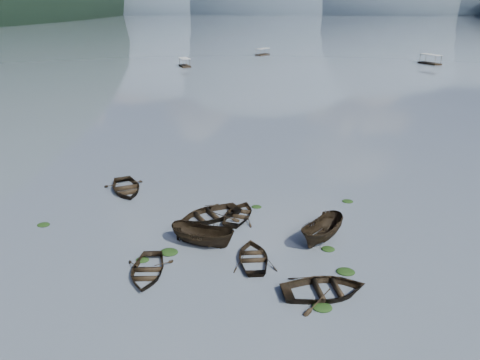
# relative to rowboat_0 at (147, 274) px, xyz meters

# --- Properties ---
(ground_plane) EXTENTS (2400.00, 2400.00, 0.00)m
(ground_plane) POSITION_rel_rowboat_0_xyz_m (4.43, -0.82, 0.00)
(ground_plane) COLOR #525B66
(haze_mtn_a) EXTENTS (520.00, 520.00, 280.00)m
(haze_mtn_a) POSITION_rel_rowboat_0_xyz_m (-255.57, 899.18, 0.00)
(haze_mtn_a) COLOR #475666
(haze_mtn_a) RESTS_ON ground
(haze_mtn_b) EXTENTS (520.00, 520.00, 340.00)m
(haze_mtn_b) POSITION_rel_rowboat_0_xyz_m (-55.57, 899.18, 0.00)
(haze_mtn_b) COLOR #475666
(haze_mtn_b) RESTS_ON ground
(haze_mtn_c) EXTENTS (520.00, 520.00, 260.00)m
(haze_mtn_c) POSITION_rel_rowboat_0_xyz_m (144.43, 899.18, 0.00)
(haze_mtn_c) COLOR #475666
(haze_mtn_c) RESTS_ON ground
(haze_mtn_d) EXTENTS (520.00, 520.00, 220.00)m
(haze_mtn_d) POSITION_rel_rowboat_0_xyz_m (324.43, 899.18, 0.00)
(haze_mtn_d) COLOR #475666
(haze_mtn_d) RESTS_ON ground
(rowboat_0) EXTENTS (3.65, 4.68, 0.88)m
(rowboat_0) POSITION_rel_rowboat_0_xyz_m (0.00, 0.00, 0.00)
(rowboat_0) COLOR black
(rowboat_0) RESTS_ON ground
(rowboat_1) EXTENTS (3.81, 4.77, 0.88)m
(rowboat_1) POSITION_rel_rowboat_0_xyz_m (4.70, 8.43, 0.00)
(rowboat_1) COLOR black
(rowboat_1) RESTS_ON ground
(rowboat_2) EXTENTS (4.98, 2.75, 1.82)m
(rowboat_2) POSITION_rel_rowboat_0_xyz_m (2.75, 3.85, 0.00)
(rowboat_2) COLOR black
(rowboat_2) RESTS_ON ground
(rowboat_3) EXTENTS (3.66, 4.59, 0.85)m
(rowboat_3) POSITION_rel_rowboat_0_xyz_m (6.43, 2.40, 0.00)
(rowboat_3) COLOR black
(rowboat_3) RESTS_ON ground
(rowboat_4) EXTENTS (5.81, 4.81, 1.04)m
(rowboat_4) POSITION_rel_rowboat_0_xyz_m (10.85, -0.63, 0.00)
(rowboat_4) COLOR black
(rowboat_4) RESTS_ON ground
(rowboat_5) EXTENTS (4.05, 5.03, 1.85)m
(rowboat_5) POSITION_rel_rowboat_0_xyz_m (11.03, 5.52, 0.00)
(rowboat_5) COLOR black
(rowboat_5) RESTS_ON ground
(rowboat_6) EXTENTS (5.63, 6.18, 1.05)m
(rowboat_6) POSITION_rel_rowboat_0_xyz_m (-6.03, 12.11, 0.00)
(rowboat_6) COLOR black
(rowboat_6) RESTS_ON ground
(rowboat_7) EXTENTS (6.28, 6.03, 1.06)m
(rowboat_7) POSITION_rel_rowboat_0_xyz_m (2.41, 7.89, 0.00)
(rowboat_7) COLOR black
(rowboat_7) RESTS_ON ground
(weed_clump_0) EXTENTS (1.24, 1.01, 0.27)m
(weed_clump_0) POSITION_rel_rowboat_0_xyz_m (0.68, 2.52, 0.00)
(weed_clump_0) COLOR black
(weed_clump_0) RESTS_ON ground
(weed_clump_1) EXTENTS (0.90, 0.72, 0.20)m
(weed_clump_1) POSITION_rel_rowboat_0_xyz_m (-0.80, 1.43, 0.00)
(weed_clump_1) COLOR black
(weed_clump_1) RESTS_ON ground
(weed_clump_2) EXTENTS (1.14, 0.91, 0.25)m
(weed_clump_2) POSITION_rel_rowboat_0_xyz_m (10.67, -1.91, 0.00)
(weed_clump_2) COLOR black
(weed_clump_2) RESTS_ON ground
(weed_clump_3) EXTENTS (0.92, 0.78, 0.21)m
(weed_clump_3) POSITION_rel_rowboat_0_xyz_m (11.39, 4.33, 0.00)
(weed_clump_3) COLOR black
(weed_clump_3) RESTS_ON ground
(weed_clump_4) EXTENTS (1.17, 0.93, 0.24)m
(weed_clump_4) POSITION_rel_rowboat_0_xyz_m (12.31, 1.72, 0.00)
(weed_clump_4) COLOR black
(weed_clump_4) RESTS_ON ground
(weed_clump_5) EXTENTS (0.98, 0.79, 0.21)m
(weed_clump_5) POSITION_rel_rowboat_0_xyz_m (-9.90, 5.14, 0.00)
(weed_clump_5) COLOR black
(weed_clump_5) RESTS_ON ground
(weed_clump_6) EXTENTS (0.84, 0.70, 0.18)m
(weed_clump_6) POSITION_rel_rowboat_0_xyz_m (5.93, 10.31, 0.00)
(weed_clump_6) COLOR black
(weed_clump_6) RESTS_ON ground
(weed_clump_7) EXTENTS (0.94, 0.75, 0.20)m
(weed_clump_7) POSITION_rel_rowboat_0_xyz_m (13.53, 12.33, 0.00)
(weed_clump_7) COLOR black
(weed_clump_7) RESTS_ON ground
(pontoon_left) EXTENTS (4.47, 5.95, 2.11)m
(pontoon_left) POSITION_rel_rowboat_0_xyz_m (-20.99, 93.67, 0.00)
(pontoon_left) COLOR black
(pontoon_left) RESTS_ON ground
(pontoon_centre) EXTENTS (4.74, 5.60, 2.02)m
(pontoon_centre) POSITION_rel_rowboat_0_xyz_m (-2.39, 124.37, 0.00)
(pontoon_centre) COLOR black
(pontoon_centre) RESTS_ON ground
(pontoon_right) EXTENTS (5.53, 6.91, 2.46)m
(pontoon_right) POSITION_rel_rowboat_0_xyz_m (45.96, 107.57, 0.00)
(pontoon_right) COLOR black
(pontoon_right) RESTS_ON ground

